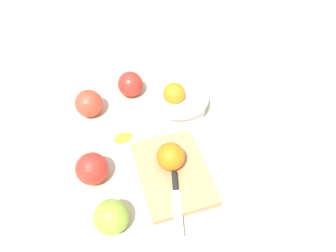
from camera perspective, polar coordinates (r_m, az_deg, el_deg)
ground_plane at (r=0.87m, az=-2.36°, el=-3.56°), size 2.40×2.40×0.00m
bowl at (r=0.93m, az=1.66°, el=4.55°), size 0.17×0.17×0.09m
cutting_board at (r=0.81m, az=0.89°, el=-8.13°), size 0.23×0.17×0.02m
orange_on_board at (r=0.78m, az=0.46°, el=-5.32°), size 0.07×0.07×0.07m
knife at (r=0.77m, az=1.41°, el=-11.70°), size 0.15×0.06×0.01m
apple_front_right at (r=0.74m, az=-9.79°, el=-15.30°), size 0.08×0.08×0.08m
apple_mid_left at (r=0.98m, az=-6.54°, el=7.22°), size 0.07×0.07×0.07m
apple_front_left at (r=0.94m, az=-13.56°, el=3.84°), size 0.08×0.08×0.08m
apple_front_right_2 at (r=0.80m, az=-13.04°, el=-7.21°), size 0.08×0.08×0.08m
citrus_peel at (r=0.89m, az=-7.80°, el=-1.95°), size 0.04×0.05×0.01m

